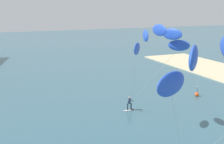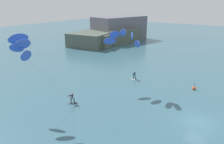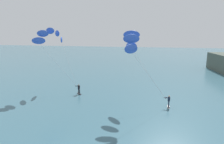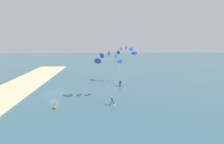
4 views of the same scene
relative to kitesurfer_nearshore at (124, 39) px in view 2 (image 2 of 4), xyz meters
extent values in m
plane|color=#386070|center=(-3.86, -13.34, -8.61)|extent=(240.00, 240.00, 0.00)
ellipsoid|color=white|center=(5.06, 0.45, -8.57)|extent=(0.41, 1.51, 0.08)
cube|color=black|center=(5.04, 0.03, -8.52)|extent=(0.30, 0.29, 0.02)
cylinder|color=#192338|center=(5.06, 0.67, -8.14)|extent=(0.14, 0.14, 0.78)
cylinder|color=#192338|center=(5.05, 0.23, -8.14)|extent=(0.14, 0.14, 0.78)
cube|color=#192338|center=(5.06, 0.45, -7.45)|extent=(0.31, 0.33, 0.63)
sphere|color=tan|center=(5.06, 0.45, -7.03)|extent=(0.20, 0.20, 0.20)
cylinder|color=black|center=(4.51, 0.40, -7.30)|extent=(0.55, 0.08, 0.03)
cylinder|color=#192338|center=(4.79, 0.31, -7.27)|extent=(0.58, 0.35, 0.15)
cylinder|color=#192338|center=(4.77, 0.53, -7.27)|extent=(0.60, 0.26, 0.15)
ellipsoid|color=blue|center=(-0.39, 2.43, -0.50)|extent=(1.84, 1.62, 1.10)
ellipsoid|color=blue|center=(-0.31, 1.53, 0.65)|extent=(2.13, 0.95, 1.10)
ellipsoid|color=blue|center=(-0.18, -0.02, 1.10)|extent=(2.15, 0.51, 1.10)
ellipsoid|color=blue|center=(-0.04, -1.56, 0.65)|extent=(2.04, 1.27, 1.10)
ellipsoid|color=blue|center=(0.04, -2.46, -0.50)|extent=(1.62, 1.84, 1.10)
cylinder|color=#B2B2B7|center=(2.06, 1.41, -4.05)|extent=(4.92, 2.05, 6.51)
cylinder|color=#B2B2B7|center=(2.27, -1.03, -4.05)|extent=(4.49, 2.88, 6.51)
ellipsoid|color=#333338|center=(-8.97, 3.20, -8.57)|extent=(1.32, 1.31, 0.08)
cube|color=black|center=(-8.68, 2.91, -8.52)|extent=(0.40, 0.40, 0.02)
cylinder|color=black|center=(-9.13, 3.35, -8.14)|extent=(0.14, 0.14, 0.78)
cylinder|color=black|center=(-8.81, 3.04, -8.14)|extent=(0.14, 0.14, 0.78)
cube|color=black|center=(-8.97, 3.20, -7.45)|extent=(0.44, 0.44, 0.63)
sphere|color=#9E7051|center=(-8.97, 3.20, -7.03)|extent=(0.20, 0.20, 0.20)
cylinder|color=black|center=(-9.48, 3.39, -7.30)|extent=(0.52, 0.23, 0.03)
cylinder|color=black|center=(-9.27, 3.19, -7.27)|extent=(0.60, 0.10, 0.15)
cylinder|color=black|center=(-9.19, 3.40, -7.27)|extent=(0.50, 0.48, 0.15)
ellipsoid|color=blue|center=(-13.82, 7.70, 0.08)|extent=(1.15, 2.07, 1.10)
ellipsoid|color=blue|center=(-14.15, 6.85, 1.23)|extent=(1.76, 1.70, 1.10)
ellipsoid|color=blue|center=(-14.71, 5.42, 1.68)|extent=(2.10, 1.07, 1.10)
ellipsoid|color=blue|center=(-15.26, 3.98, 1.23)|extent=(2.13, 0.37, 1.10)
ellipsoid|color=blue|center=(-15.59, 3.14, 0.08)|extent=(2.07, 1.15, 1.10)
cylinder|color=#B2B2B7|center=(-11.65, 5.54, -3.76)|extent=(4.36, 4.32, 7.10)
cylinder|color=#B2B2B7|center=(-12.54, 3.27, -3.76)|extent=(6.12, 0.27, 7.10)
sphere|color=#EA5119|center=(6.49, -10.33, -8.33)|extent=(0.56, 0.56, 0.56)
cylinder|color=#262628|center=(6.49, -10.33, -7.70)|extent=(0.06, 0.06, 0.70)
sphere|color=#F2F2CC|center=(6.49, -10.33, -7.29)|extent=(0.12, 0.12, 0.12)
cube|color=#4C564C|center=(32.49, 28.26, -6.54)|extent=(23.11, 15.84, 4.16)
cube|color=#4C564C|center=(29.52, 28.46, -6.39)|extent=(21.35, 14.30, 4.45)
cube|color=slate|center=(40.64, 26.34, -4.17)|extent=(22.13, 15.00, 8.88)
cube|color=#4C564C|center=(36.33, 24.03, -6.18)|extent=(15.86, 13.50, 4.86)
camera|label=1|loc=(-24.26, 14.81, 3.44)|focal=47.42mm
camera|label=2|loc=(-29.09, -17.50, 5.82)|focal=34.00mm
camera|label=3|loc=(2.07, -24.25, 1.39)|focal=29.48mm
camera|label=4|loc=(38.53, -0.94, 4.34)|focal=28.95mm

